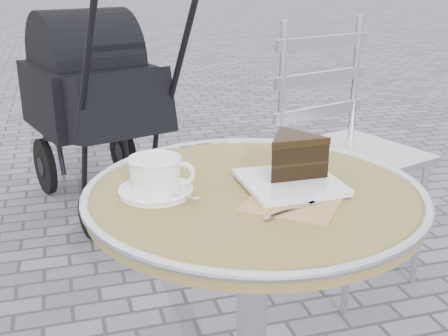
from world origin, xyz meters
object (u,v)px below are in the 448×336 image
object	(u,v)px
cafe_table	(253,259)
cappuccino_set	(156,178)
bistro_chair	(334,122)
cake_plate_set	(293,162)
baby_stroller	(98,106)

from	to	relation	value
cafe_table	cappuccino_set	world-z (taller)	cappuccino_set
bistro_chair	cake_plate_set	bearing A→B (deg)	-140.33
bistro_chair	cafe_table	bearing A→B (deg)	-144.16
cafe_table	cake_plate_set	size ratio (longest dim) A/B	2.21
cafe_table	bistro_chair	world-z (taller)	bistro_chair
cake_plate_set	bistro_chair	distance (m)	0.99
cappuccino_set	baby_stroller	distance (m)	1.80
cappuccino_set	bistro_chair	distance (m)	1.15
bistro_chair	cappuccino_set	bearing A→B (deg)	-153.43
cafe_table	baby_stroller	size ratio (longest dim) A/B	0.63
cafe_table	cappuccino_set	bearing A→B (deg)	169.32
cafe_table	bistro_chair	xyz separation A→B (m)	(0.61, 0.84, 0.05)
cafe_table	cappuccino_set	distance (m)	0.28
cappuccino_set	cake_plate_set	size ratio (longest dim) A/B	0.48
cake_plate_set	baby_stroller	size ratio (longest dim) A/B	0.29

